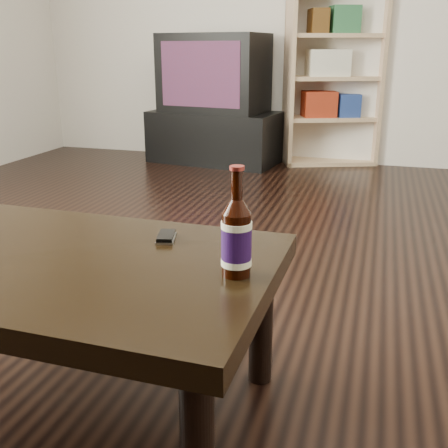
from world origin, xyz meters
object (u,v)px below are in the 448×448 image
(tv, at_px, (214,73))
(bookshelf, at_px, (331,74))
(tv_stand, at_px, (215,137))
(coffee_table, at_px, (48,275))
(beer_bottle, at_px, (236,238))
(phone, at_px, (166,237))

(tv, xyz_separation_m, bookshelf, (0.95, 0.27, -0.01))
(tv_stand, bearing_deg, coffee_table, -71.75)
(tv, relative_size, beer_bottle, 3.49)
(beer_bottle, height_order, phone, beer_bottle)
(tv, distance_m, beer_bottle, 3.47)
(bookshelf, distance_m, beer_bottle, 3.56)
(coffee_table, bearing_deg, beer_bottle, 1.94)
(tv_stand, height_order, beer_bottle, beer_bottle)
(bookshelf, xyz_separation_m, phone, (-0.10, -3.37, -0.30))
(bookshelf, xyz_separation_m, coffee_table, (-0.36, -3.57, -0.36))
(bookshelf, height_order, coffee_table, bookshelf)
(bookshelf, height_order, beer_bottle, bookshelf)
(tv_stand, distance_m, beer_bottle, 3.48)
(tv_stand, relative_size, phone, 10.88)
(tv, distance_m, coffee_table, 3.37)
(tv, relative_size, coffee_table, 0.76)
(tv_stand, relative_size, beer_bottle, 4.18)
(tv_stand, distance_m, phone, 3.22)
(tv, height_order, beer_bottle, tv)
(bookshelf, bearing_deg, beer_bottle, -108.27)
(beer_bottle, relative_size, phone, 2.60)
(tv, bearing_deg, phone, -66.59)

